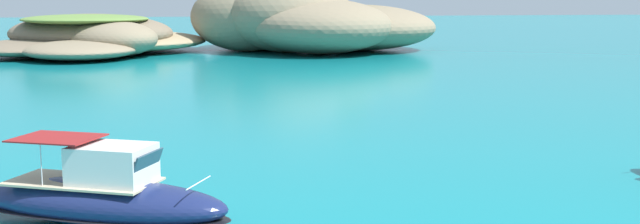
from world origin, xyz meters
name	(u,v)px	position (x,y,z in m)	size (l,w,h in m)	color
islet_large	(303,21)	(4.44, 73.85, 3.28)	(32.48, 27.91, 7.97)	#84755B
islet_small	(93,39)	(-17.63, 73.83, 1.58)	(28.97, 28.53, 4.15)	#9E8966
motorboat_navy	(103,197)	(-9.17, 12.06, 0.75)	(7.82, 5.08, 2.37)	navy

